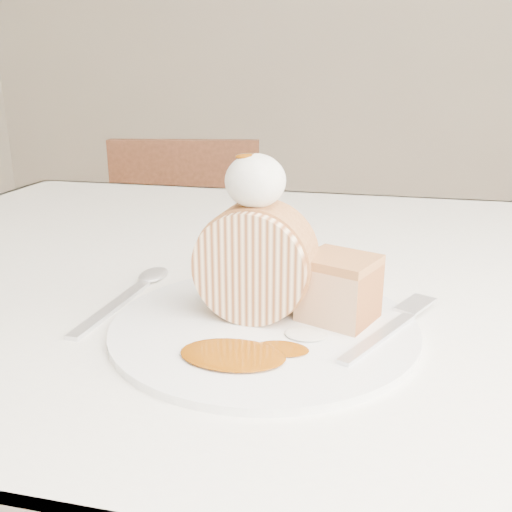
# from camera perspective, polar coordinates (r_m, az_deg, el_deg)

# --- Properties ---
(table) EXTENTS (1.40, 0.90, 0.75)m
(table) POSITION_cam_1_polar(r_m,az_deg,el_deg) (0.75, 8.46, -7.70)
(table) COLOR white
(table) RESTS_ON ground
(chair_far) EXTENTS (0.45, 0.45, 0.81)m
(chair_far) POSITION_cam_1_polar(r_m,az_deg,el_deg) (1.65, -6.29, -0.29)
(chair_far) COLOR brown
(chair_far) RESTS_ON ground
(plate) EXTENTS (0.37, 0.37, 0.01)m
(plate) POSITION_cam_1_polar(r_m,az_deg,el_deg) (0.54, 0.80, -7.02)
(plate) COLOR white
(plate) RESTS_ON table
(roulade_slice) EXTENTS (0.11, 0.06, 0.11)m
(roulade_slice) POSITION_cam_1_polar(r_m,az_deg,el_deg) (0.54, -0.08, -0.63)
(roulade_slice) COLOR #FEE0B1
(roulade_slice) RESTS_ON plate
(cake_chunk) EXTENTS (0.08, 0.08, 0.05)m
(cake_chunk) POSITION_cam_1_polar(r_m,az_deg,el_deg) (0.54, 8.30, -3.60)
(cake_chunk) COLOR #B97B46
(cake_chunk) RESTS_ON plate
(whipped_cream) EXTENTS (0.06, 0.06, 0.05)m
(whipped_cream) POSITION_cam_1_polar(r_m,az_deg,el_deg) (0.51, -0.06, 7.52)
(whipped_cream) COLOR white
(whipped_cream) RESTS_ON roulade_slice
(caramel_drizzle) EXTENTS (0.03, 0.02, 0.01)m
(caramel_drizzle) POSITION_cam_1_polar(r_m,az_deg,el_deg) (0.51, -0.58, 10.57)
(caramel_drizzle) COLOR #823E05
(caramel_drizzle) RESTS_ON whipped_cream
(caramel_pool) EXTENTS (0.10, 0.09, 0.00)m
(caramel_pool) POSITION_cam_1_polar(r_m,az_deg,el_deg) (0.48, -2.36, -9.81)
(caramel_pool) COLOR #823E05
(caramel_pool) RESTS_ON plate
(fork) EXTENTS (0.10, 0.16, 0.00)m
(fork) POSITION_cam_1_polar(r_m,az_deg,el_deg) (0.52, 12.18, -7.95)
(fork) COLOR silver
(fork) RESTS_ON plate
(spoon) EXTENTS (0.04, 0.18, 0.00)m
(spoon) POSITION_cam_1_polar(r_m,az_deg,el_deg) (0.60, -14.19, -5.03)
(spoon) COLOR silver
(spoon) RESTS_ON table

